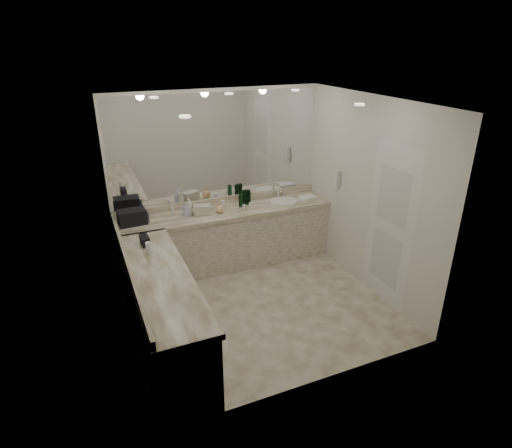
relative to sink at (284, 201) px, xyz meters
name	(u,v)px	position (x,y,z in m)	size (l,w,h in m)	color
floor	(258,304)	(-0.95, -1.20, -0.90)	(3.20, 3.20, 0.00)	beige
ceiling	(259,102)	(-0.95, -1.20, 1.71)	(3.20, 3.20, 0.00)	white
wall_back	(219,178)	(-0.95, 0.30, 0.41)	(3.20, 0.02, 2.60)	silver
wall_left	(121,236)	(-2.55, -1.20, 0.41)	(0.02, 3.00, 2.60)	silver
wall_right	(368,195)	(0.65, -1.20, 0.41)	(0.02, 3.00, 2.60)	silver
vanity_back_base	(227,239)	(-0.95, 0.00, -0.48)	(3.20, 0.60, 0.84)	silver
vanity_back_top	(226,212)	(-0.95, -0.01, -0.03)	(3.20, 0.64, 0.06)	beige
vanity_left_base	(163,313)	(-2.25, -1.50, -0.48)	(0.60, 2.40, 0.84)	silver
vanity_left_top	(160,278)	(-2.24, -1.50, -0.03)	(0.64, 2.42, 0.06)	beige
backsplash_back	(220,201)	(-0.95, 0.28, 0.05)	(3.20, 0.04, 0.10)	beige
backsplash_left	(127,264)	(-2.53, -1.20, 0.05)	(0.04, 3.00, 0.10)	beige
mirror_back	(218,147)	(-0.95, 0.29, 0.88)	(3.12, 0.01, 1.55)	white
mirror_left	(117,193)	(-2.54, -1.20, 0.88)	(0.01, 2.92, 1.55)	white
sink	(284,201)	(0.00, 0.00, 0.00)	(0.44, 0.44, 0.03)	white
faucet	(278,193)	(0.00, 0.21, 0.07)	(0.24, 0.16, 0.14)	silver
wall_phone	(337,178)	(0.61, -0.50, 0.46)	(0.06, 0.10, 0.24)	white
door	(390,227)	(0.64, -1.70, 0.16)	(0.02, 0.82, 2.10)	white
black_toiletry_bag	(132,217)	(-2.29, 0.02, 0.11)	(0.37, 0.23, 0.21)	black
black_bag_spill	(145,241)	(-2.25, -0.69, 0.06)	(0.09, 0.20, 0.11)	black
cream_cosmetic_case	(202,210)	(-1.32, -0.03, 0.07)	(0.23, 0.14, 0.14)	beige
hand_towel	(307,198)	(0.39, -0.07, 0.03)	(0.27, 0.18, 0.04)	white
lotion_left	(149,248)	(-2.25, -0.96, 0.08)	(0.07, 0.07, 0.16)	white
soap_bottle_a	(189,207)	(-1.49, 0.04, 0.12)	(0.09, 0.09, 0.24)	white
soap_bottle_b	(187,209)	(-1.53, 0.02, 0.11)	(0.09, 0.10, 0.21)	silver
soap_bottle_c	(220,207)	(-1.06, -0.05, 0.09)	(0.13, 0.13, 0.17)	#EABD81
green_bottle_0	(246,197)	(-0.59, 0.13, 0.11)	(0.07, 0.07, 0.22)	#0E431E
green_bottle_1	(249,198)	(-0.55, 0.10, 0.11)	(0.06, 0.06, 0.20)	#0E431E
green_bottle_2	(241,201)	(-0.70, 0.05, 0.10)	(0.06, 0.06, 0.19)	#0E431E
green_bottle_3	(243,197)	(-0.61, 0.15, 0.11)	(0.07, 0.07, 0.21)	#0E431E
green_bottle_4	(248,197)	(-0.55, 0.13, 0.11)	(0.06, 0.06, 0.22)	#0E431E
amenity_bottle_0	(251,205)	(-0.57, -0.04, 0.04)	(0.05, 0.05, 0.07)	white
amenity_bottle_1	(173,211)	(-1.71, 0.14, 0.07)	(0.04, 0.04, 0.12)	white
amenity_bottle_2	(147,217)	(-2.10, 0.01, 0.07)	(0.06, 0.06, 0.14)	#3F3F4C
amenity_bottle_3	(244,207)	(-0.70, -0.08, 0.04)	(0.05, 0.05, 0.08)	white
amenity_bottle_4	(223,204)	(-0.96, 0.12, 0.06)	(0.05, 0.05, 0.11)	silver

